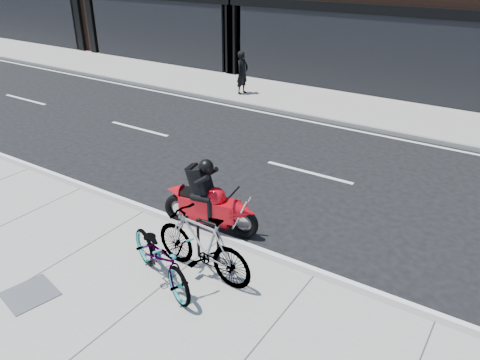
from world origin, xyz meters
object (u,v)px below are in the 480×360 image
Objects in this scene: bicycle_front at (161,256)px; utility_grate at (30,294)px; motorcycle at (214,203)px; pedestrian at (242,73)px; bike_rack at (208,237)px; bicycle_rear at (202,244)px.

bicycle_front is 2.63× the size of utility_grate.
utility_grate is (-1.24, -3.38, -0.50)m from motorcycle.
bicycle_front is at bearing 42.31° from utility_grate.
pedestrian reaches higher than utility_grate.
pedestrian is at bearing 106.82° from utility_grate.
bike_rack is 0.40× the size of bicycle_rear.
bike_rack is 1.19m from motorcycle.
utility_grate is (-1.86, -2.36, -0.47)m from bike_rack.
motorcycle is (-0.34, 1.93, -0.01)m from bicycle_front.
bicycle_rear reaches higher than utility_grate.
bike_rack is 3.04m from utility_grate.
pedestrian reaches higher than bicycle_front.
utility_grate is (-2.03, -1.98, -0.59)m from bicycle_rear.
motorcycle is at bearing -147.71° from bicycle_rear.
pedestrian is at bearing 119.79° from bike_rack.
pedestrian is at bearing 48.73° from bicycle_front.
motorcycle is (-0.62, 1.02, 0.03)m from bike_rack.
bicycle_front is 2.20m from utility_grate.
utility_grate is (3.59, -11.89, -0.80)m from pedestrian.
utility_grate is at bearing -128.33° from bike_rack.
bike_rack is 0.50× the size of pedestrian.
bicycle_rear is at bearing -16.73° from bicycle_front.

